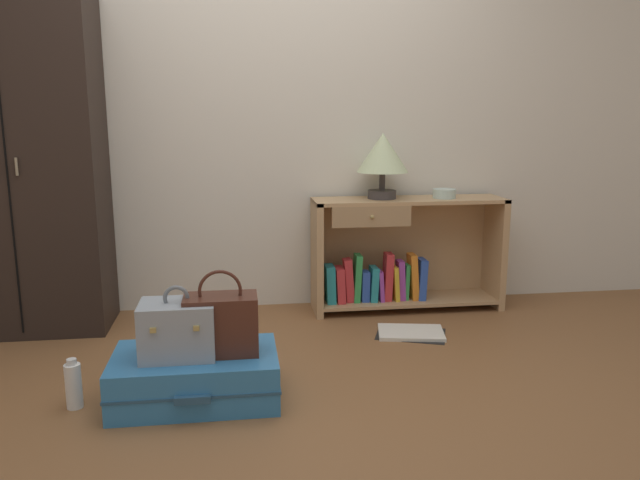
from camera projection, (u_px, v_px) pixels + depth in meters
ground_plane at (289, 411)px, 2.51m from camera, size 9.00×9.00×0.00m
back_wall at (264, 95)px, 3.71m from camera, size 6.40×0.10×2.60m
wardrobe at (22, 163)px, 3.32m from camera, size 0.83×0.47×1.85m
bookshelf at (398, 257)px, 3.79m from camera, size 1.16×0.32×0.69m
table_lamp at (383, 155)px, 3.66m from camera, size 0.31×0.31×0.39m
bowl at (444, 194)px, 3.72m from camera, size 0.14×0.14×0.05m
suitcase_large at (196, 377)px, 2.59m from camera, size 0.69×0.44×0.20m
train_case at (178, 329)px, 2.53m from camera, size 0.30×0.22×0.30m
handbag at (221, 323)px, 2.56m from camera, size 0.30×0.17×0.36m
bottle at (74, 385)px, 2.52m from camera, size 0.07×0.07×0.21m
open_book_on_floor at (411, 333)px, 3.38m from camera, size 0.43×0.37×0.02m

